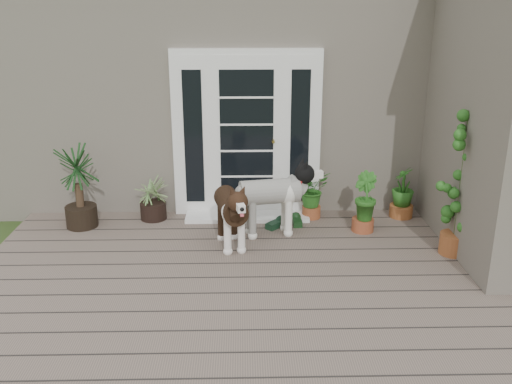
{
  "coord_description": "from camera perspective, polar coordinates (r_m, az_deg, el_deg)",
  "views": [
    {
      "loc": [
        -0.25,
        -4.52,
        2.85
      ],
      "look_at": [
        -0.1,
        1.75,
        0.7
      ],
      "focal_mm": 39.76,
      "sensor_mm": 36.0,
      "label": 1
    }
  ],
  "objects": [
    {
      "name": "house_main",
      "position": [
        9.27,
        0.2,
        10.85
      ],
      "size": [
        7.4,
        4.0,
        3.1
      ],
      "primitive_type": "cube",
      "color": "#665E54",
      "rests_on": "ground"
    },
    {
      "name": "clog_right",
      "position": [
        7.13,
        2.02,
        -3.17
      ],
      "size": [
        0.34,
        0.36,
        0.1
      ],
      "primitive_type": null,
      "rotation": [
        0.0,
        0.0,
        -0.73
      ],
      "color": "black",
      "rests_on": "deck"
    },
    {
      "name": "door_step",
      "position": [
        7.43,
        -0.89,
        -2.43
      ],
      "size": [
        1.6,
        0.4,
        0.05
      ],
      "primitive_type": "cube",
      "color": "white",
      "rests_on": "deck"
    },
    {
      "name": "spider_plant",
      "position": [
        7.43,
        -10.36,
        -0.5
      ],
      "size": [
        0.64,
        0.64,
        0.6
      ],
      "primitive_type": null,
      "rotation": [
        0.0,
        0.0,
        -0.15
      ],
      "color": "#85A968",
      "rests_on": "deck"
    },
    {
      "name": "clog_left",
      "position": [
        7.24,
        4.12,
        -2.86
      ],
      "size": [
        0.17,
        0.33,
        0.1
      ],
      "primitive_type": null,
      "rotation": [
        0.0,
        0.0,
        0.04
      ],
      "color": "#143416",
      "rests_on": "deck"
    },
    {
      "name": "herb_b",
      "position": [
        7.06,
        10.77,
        -1.83
      ],
      "size": [
        0.45,
        0.45,
        0.54
      ],
      "primitive_type": "imported",
      "rotation": [
        0.0,
        0.0,
        1.86
      ],
      "color": "#28661D",
      "rests_on": "deck"
    },
    {
      "name": "brindle_dog",
      "position": [
        6.48,
        -2.55,
        -2.48
      ],
      "size": [
        0.56,
        0.95,
        0.74
      ],
      "primitive_type": null,
      "rotation": [
        0.0,
        0.0,
        3.36
      ],
      "color": "black",
      "rests_on": "deck"
    },
    {
      "name": "white_dog",
      "position": [
        6.79,
        1.38,
        -1.16
      ],
      "size": [
        1.02,
        0.58,
        0.8
      ],
      "primitive_type": null,
      "rotation": [
        0.0,
        0.0,
        -1.39
      ],
      "color": "beige",
      "rests_on": "deck"
    },
    {
      "name": "yucca",
      "position": [
        7.32,
        -17.43,
        0.58
      ],
      "size": [
        0.91,
        0.91,
        1.07
      ],
      "primitive_type": null,
      "rotation": [
        0.0,
        0.0,
        0.27
      ],
      "color": "black",
      "rests_on": "deck"
    },
    {
      "name": "herb_c",
      "position": [
        7.63,
        14.49,
        -0.55
      ],
      "size": [
        0.42,
        0.42,
        0.53
      ],
      "primitive_type": "imported",
      "rotation": [
        0.0,
        0.0,
        4.42
      ],
      "color": "#265819",
      "rests_on": "deck"
    },
    {
      "name": "deck",
      "position": [
        5.66,
        1.36,
        -10.61
      ],
      "size": [
        6.2,
        4.6,
        0.12
      ],
      "primitive_type": "cube",
      "color": "#6B5B4C",
      "rests_on": "ground"
    },
    {
      "name": "herb_a",
      "position": [
        7.4,
        5.63,
        -0.6
      ],
      "size": [
        0.58,
        0.58,
        0.54
      ],
      "primitive_type": "imported",
      "rotation": [
        0.0,
        0.0,
        0.54
      ],
      "color": "#1D621C",
      "rests_on": "deck"
    },
    {
      "name": "door_unit",
      "position": [
        7.31,
        -0.95,
        5.83
      ],
      "size": [
        1.9,
        0.14,
        2.15
      ],
      "primitive_type": "cube",
      "color": "white",
      "rests_on": "deck"
    },
    {
      "name": "sapling",
      "position": [
        6.52,
        19.94,
        0.93
      ],
      "size": [
        0.52,
        0.52,
        1.69
      ],
      "primitive_type": null,
      "rotation": [
        0.0,
        0.0,
        -0.05
      ],
      "color": "#1B601E",
      "rests_on": "deck"
    }
  ]
}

